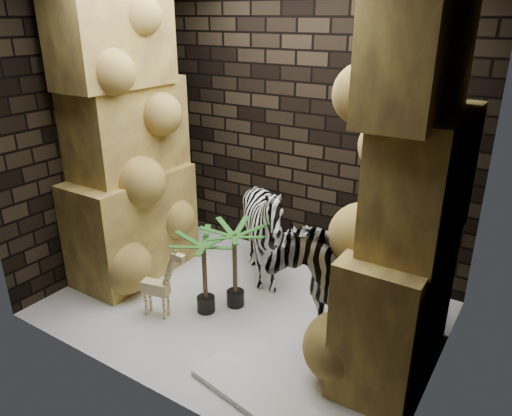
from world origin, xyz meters
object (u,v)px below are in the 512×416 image
Objects in this scene: giraffe_toy at (155,280)px; palm_front at (235,267)px; surfboard at (273,407)px; palm_back at (205,275)px; zebra_right at (328,254)px; zebra_left at (264,235)px.

palm_front is (0.51, 0.53, 0.04)m from giraffe_toy.
giraffe_toy is 1.60m from surfboard.
palm_back reaches higher than surfboard.
giraffe_toy is at bearing -138.74° from palm_back.
giraffe_toy is (-1.38, -0.68, -0.36)m from zebra_right.
palm_back is 0.56× the size of surfboard.
giraffe_toy is at bearing -115.90° from zebra_left.
zebra_right is 1.96× the size of giraffe_toy.
palm_back is (-0.18, -0.74, -0.15)m from zebra_left.
giraffe_toy is 0.45m from palm_back.
palm_front is (-0.86, -0.15, -0.32)m from zebra_right.
zebra_right is at bearing 106.66° from surfboard.
palm_front is at bearing 146.52° from surfboard.
palm_front is (-0.01, -0.51, -0.13)m from zebra_left.
surfboard is (1.16, -0.71, -0.36)m from palm_back.
palm_back is at bearing -172.58° from zebra_right.
zebra_right is 1.05× the size of surfboard.
palm_front is at bearing 34.10° from giraffe_toy.
zebra_left is 0.78m from palm_back.
zebra_right is 1.23× the size of zebra_left.
palm_front reaches higher than palm_back.
surfboard is at bearing -27.25° from giraffe_toy.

